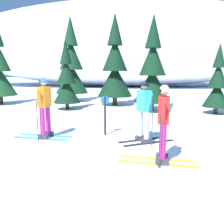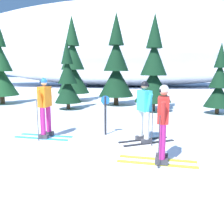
% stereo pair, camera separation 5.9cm
% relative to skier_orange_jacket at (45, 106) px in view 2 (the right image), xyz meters
% --- Properties ---
extents(ground_plane, '(120.00, 120.00, 0.00)m').
position_rel_skier_orange_jacket_xyz_m(ground_plane, '(1.55, -0.99, -0.97)').
color(ground_plane, white).
extents(skier_orange_jacket, '(1.78, 0.83, 1.83)m').
position_rel_skier_orange_jacket_xyz_m(skier_orange_jacket, '(0.00, 0.00, 0.00)').
color(skier_orange_jacket, '#2893CC').
rests_on(skier_orange_jacket, ground).
extents(skier_cyan_jacket, '(1.62, 1.15, 1.76)m').
position_rel_skier_orange_jacket_xyz_m(skier_cyan_jacket, '(2.98, -0.14, -0.04)').
color(skier_cyan_jacket, black).
rests_on(skier_cyan_jacket, ground).
extents(skier_red_jacket, '(1.81, 0.79, 1.75)m').
position_rel_skier_orange_jacket_xyz_m(skier_red_jacket, '(3.35, -1.65, -0.06)').
color(skier_red_jacket, gold).
rests_on(skier_red_jacket, ground).
extents(pine_tree_far_left, '(2.03, 2.03, 5.25)m').
position_rel_skier_orange_jacket_xyz_m(pine_tree_far_left, '(-5.57, 6.93, 1.22)').
color(pine_tree_far_left, '#47301E').
rests_on(pine_tree_far_left, ground).
extents(pine_tree_left, '(2.13, 2.13, 5.51)m').
position_rel_skier_orange_jacket_xyz_m(pine_tree_left, '(-1.56, 8.71, 1.33)').
color(pine_tree_left, '#47301E').
rests_on(pine_tree_left, ground).
extents(pine_tree_center_left, '(1.40, 1.40, 3.61)m').
position_rel_skier_orange_jacket_xyz_m(pine_tree_center_left, '(-0.92, 5.39, 0.54)').
color(pine_tree_center_left, '#47301E').
rests_on(pine_tree_center_left, ground).
extents(pine_tree_center_right, '(2.05, 2.05, 5.30)m').
position_rel_skier_orange_jacket_xyz_m(pine_tree_center_right, '(1.44, 7.28, 1.24)').
color(pine_tree_center_right, '#47301E').
rests_on(pine_tree_center_right, ground).
extents(pine_tree_right, '(1.84, 1.84, 4.76)m').
position_rel_skier_orange_jacket_xyz_m(pine_tree_right, '(3.50, 5.33, 1.02)').
color(pine_tree_right, '#47301E').
rests_on(pine_tree_right, ground).
extents(pine_tree_far_right, '(1.28, 1.28, 3.31)m').
position_rel_skier_orange_jacket_xyz_m(pine_tree_far_right, '(6.51, 4.88, 0.41)').
color(pine_tree_far_right, '#47301E').
rests_on(pine_tree_far_right, ground).
extents(snow_ridge_background, '(44.88, 14.25, 10.39)m').
position_rel_skier_orange_jacket_xyz_m(snow_ridge_background, '(0.77, 23.99, 4.22)').
color(snow_ridge_background, white).
rests_on(snow_ridge_background, ground).
extents(trail_marker_post, '(0.28, 0.07, 1.26)m').
position_rel_skier_orange_jacket_xyz_m(trail_marker_post, '(1.77, 0.55, -0.25)').
color(trail_marker_post, black).
rests_on(trail_marker_post, ground).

